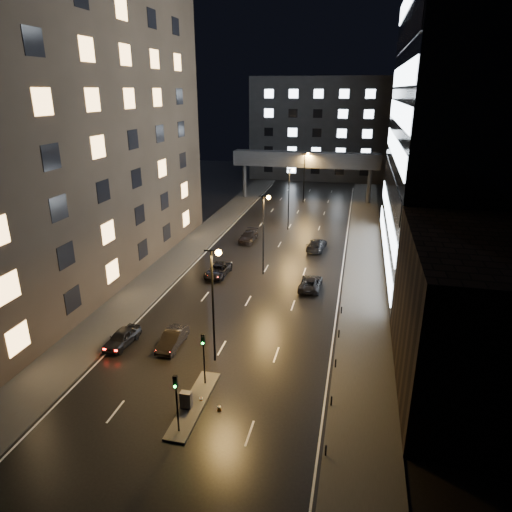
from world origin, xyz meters
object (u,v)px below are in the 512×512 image
object	(u,v)px
car_toward_b	(317,244)
utility_cabinet	(186,400)
car_away_b	(172,339)
car_away_c	(218,270)
car_away_d	(248,236)
car_away_a	(122,338)
car_toward_a	(311,283)

from	to	relation	value
car_toward_b	utility_cabinet	distance (m)	37.84
car_away_b	car_away_c	xyz separation A→B (m)	(-0.97, 16.89, -0.03)
car_away_c	car_away_d	distance (m)	14.31
car_away_a	car_away_c	bearing A→B (deg)	84.75
utility_cabinet	car_away_a	bearing A→B (deg)	141.05
car_away_d	car_away_a	bearing A→B (deg)	-95.19
car_toward_a	car_away_c	bearing A→B (deg)	-4.97
car_toward_a	utility_cabinet	world-z (taller)	car_toward_a
car_away_d	car_toward_b	xyz separation A→B (m)	(10.62, -1.66, 0.05)
utility_cabinet	car_away_c	bearing A→B (deg)	101.53
car_away_a	car_away_b	xyz separation A→B (m)	(4.57, 0.81, 0.01)
car_toward_b	car_away_c	bearing A→B (deg)	55.22
car_away_a	car_away_d	distance (m)	32.26
car_away_a	car_toward_b	size ratio (longest dim) A/B	0.78
car_away_a	car_away_c	distance (m)	18.06
car_toward_a	utility_cabinet	bearing A→B (deg)	76.14
car_away_a	utility_cabinet	xyz separation A→B (m)	(8.90, -7.06, 0.04)
car_away_b	car_toward_a	world-z (taller)	car_away_b
car_away_c	car_toward_b	bearing A→B (deg)	51.14
car_toward_a	utility_cabinet	distance (m)	24.29
car_away_b	car_toward_a	size ratio (longest dim) A/B	0.88
car_away_c	car_away_d	world-z (taller)	car_away_d
car_away_b	utility_cabinet	size ratio (longest dim) A/B	3.60
car_away_d	car_toward_b	distance (m)	10.75
car_toward_b	car_away_b	bearing A→B (deg)	77.52
car_toward_b	car_toward_a	bearing A→B (deg)	99.19
car_toward_a	car_toward_b	distance (m)	14.00
car_away_c	car_toward_a	world-z (taller)	car_away_c
car_toward_a	car_away_a	bearing A→B (deg)	48.37
car_away_d	car_toward_b	bearing A→B (deg)	-6.87
car_away_c	car_toward_a	bearing A→B (deg)	-4.21
car_away_b	car_away_d	bearing A→B (deg)	91.03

